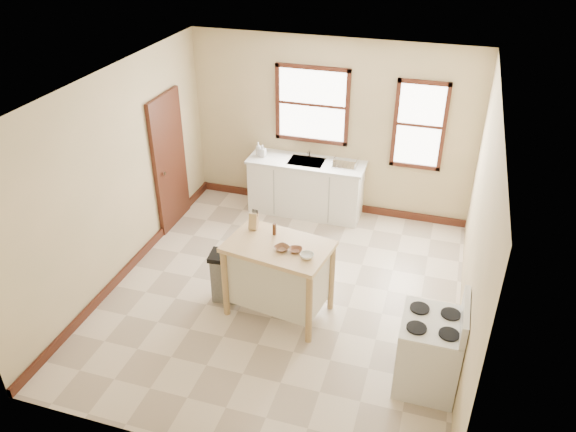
# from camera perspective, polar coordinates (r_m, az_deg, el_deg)

# --- Properties ---
(floor) EXTENTS (5.00, 5.00, 0.00)m
(floor) POSITION_cam_1_polar(r_m,az_deg,el_deg) (7.49, -0.54, -7.98)
(floor) COLOR beige
(floor) RESTS_ON ground
(ceiling) EXTENTS (5.00, 5.00, 0.00)m
(ceiling) POSITION_cam_1_polar(r_m,az_deg,el_deg) (6.15, -0.67, 12.89)
(ceiling) COLOR white
(ceiling) RESTS_ON ground
(wall_back) EXTENTS (4.50, 0.04, 2.80)m
(wall_back) POSITION_cam_1_polar(r_m,az_deg,el_deg) (8.90, 4.34, 8.92)
(wall_back) COLOR tan
(wall_back) RESTS_ON ground
(wall_left) EXTENTS (0.04, 5.00, 2.80)m
(wall_left) POSITION_cam_1_polar(r_m,az_deg,el_deg) (7.62, -16.97, 3.78)
(wall_left) COLOR tan
(wall_left) RESTS_ON ground
(wall_right) EXTENTS (0.04, 5.00, 2.80)m
(wall_right) POSITION_cam_1_polar(r_m,az_deg,el_deg) (6.48, 18.73, -1.50)
(wall_right) COLOR tan
(wall_right) RESTS_ON ground
(window_main) EXTENTS (1.17, 0.06, 1.22)m
(window_main) POSITION_cam_1_polar(r_m,az_deg,el_deg) (8.82, 2.47, 11.21)
(window_main) COLOR #411911
(window_main) RESTS_ON wall_back
(window_side) EXTENTS (0.77, 0.06, 1.37)m
(window_side) POSITION_cam_1_polar(r_m,az_deg,el_deg) (8.63, 13.21, 8.93)
(window_side) COLOR #411911
(window_side) RESTS_ON wall_back
(door_left) EXTENTS (0.06, 0.90, 2.10)m
(door_left) POSITION_cam_1_polar(r_m,az_deg,el_deg) (8.74, -11.94, 5.42)
(door_left) COLOR #411911
(door_left) RESTS_ON ground
(baseboard_back) EXTENTS (4.50, 0.04, 0.12)m
(baseboard_back) POSITION_cam_1_polar(r_m,az_deg,el_deg) (9.44, 3.98, 1.28)
(baseboard_back) COLOR #411911
(baseboard_back) RESTS_ON ground
(baseboard_left) EXTENTS (0.04, 5.00, 0.12)m
(baseboard_left) POSITION_cam_1_polar(r_m,az_deg,el_deg) (8.27, -15.42, -4.55)
(baseboard_left) COLOR #411911
(baseboard_left) RESTS_ON ground
(sink_counter) EXTENTS (1.86, 0.62, 0.92)m
(sink_counter) POSITION_cam_1_polar(r_m,az_deg,el_deg) (9.09, 1.83, 2.96)
(sink_counter) COLOR silver
(sink_counter) RESTS_ON ground
(faucet) EXTENTS (0.03, 0.03, 0.22)m
(faucet) POSITION_cam_1_polar(r_m,az_deg,el_deg) (9.00, 2.20, 6.68)
(faucet) COLOR silver
(faucet) RESTS_ON sink_counter
(soap_bottle_a) EXTENTS (0.12, 0.12, 0.23)m
(soap_bottle_a) POSITION_cam_1_polar(r_m,az_deg,el_deg) (9.04, -3.02, 6.81)
(soap_bottle_a) COLOR #B2B2B2
(soap_bottle_a) RESTS_ON sink_counter
(soap_bottle_b) EXTENTS (0.10, 0.10, 0.20)m
(soap_bottle_b) POSITION_cam_1_polar(r_m,az_deg,el_deg) (9.01, -2.57, 6.63)
(soap_bottle_b) COLOR #B2B2B2
(soap_bottle_b) RESTS_ON sink_counter
(dish_rack) EXTENTS (0.42, 0.35, 0.09)m
(dish_rack) POSITION_cam_1_polar(r_m,az_deg,el_deg) (8.76, 5.84, 5.39)
(dish_rack) COLOR silver
(dish_rack) RESTS_ON sink_counter
(kitchen_island) EXTENTS (1.33, 0.96, 1.00)m
(kitchen_island) POSITION_cam_1_polar(r_m,az_deg,el_deg) (6.93, -0.95, -6.39)
(kitchen_island) COLOR #CDB879
(kitchen_island) RESTS_ON ground
(knife_block) EXTENTS (0.11, 0.11, 0.20)m
(knife_block) POSITION_cam_1_polar(r_m,az_deg,el_deg) (6.91, -3.52, -0.56)
(knife_block) COLOR tan
(knife_block) RESTS_ON kitchen_island
(pepper_grinder) EXTENTS (0.06, 0.06, 0.15)m
(pepper_grinder) POSITION_cam_1_polar(r_m,az_deg,el_deg) (6.79, -1.40, -1.37)
(pepper_grinder) COLOR #412211
(pepper_grinder) RESTS_ON kitchen_island
(bowl_a) EXTENTS (0.24, 0.24, 0.04)m
(bowl_a) POSITION_cam_1_polar(r_m,az_deg,el_deg) (6.54, -0.61, -3.29)
(bowl_a) COLOR brown
(bowl_a) RESTS_ON kitchen_island
(bowl_b) EXTENTS (0.18, 0.18, 0.04)m
(bowl_b) POSITION_cam_1_polar(r_m,az_deg,el_deg) (6.51, 0.79, -3.47)
(bowl_b) COLOR brown
(bowl_b) RESTS_ON kitchen_island
(bowl_c) EXTENTS (0.16, 0.16, 0.05)m
(bowl_c) POSITION_cam_1_polar(r_m,az_deg,el_deg) (6.41, 1.93, -4.07)
(bowl_c) COLOR silver
(bowl_c) RESTS_ON kitchen_island
(trash_bin) EXTENTS (0.39, 0.34, 0.69)m
(trash_bin) POSITION_cam_1_polar(r_m,az_deg,el_deg) (7.27, -6.40, -6.11)
(trash_bin) COLOR slate
(trash_bin) RESTS_ON ground
(gas_stove) EXTENTS (0.69, 0.69, 1.12)m
(gas_stove) POSITION_cam_1_polar(r_m,az_deg,el_deg) (6.16, 14.24, -12.40)
(gas_stove) COLOR silver
(gas_stove) RESTS_ON ground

